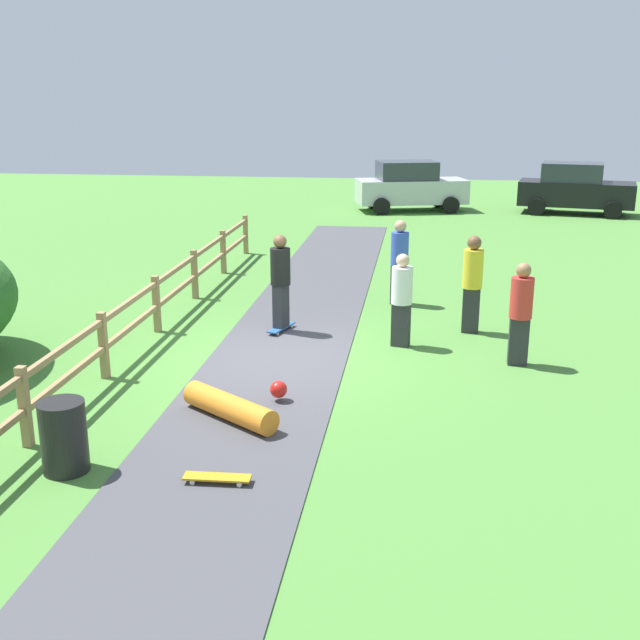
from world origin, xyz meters
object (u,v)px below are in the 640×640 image
skater_fallen (234,406)px  parked_car_black (575,189)px  bystander_blue (399,258)px  parked_car_silver (410,186)px  trash_bin (64,437)px  bystander_red (521,309)px  bystander_yellow (472,279)px  skater_riding (281,278)px  skateboard_loose (217,477)px  bystander_white (402,296)px

skater_fallen → parked_car_black: (8.26, 20.79, 0.76)m
bystander_blue → parked_car_silver: 14.17m
trash_bin → bystander_red: (5.89, 4.69, 0.53)m
bystander_yellow → parked_car_black: parked_car_black is taller
trash_bin → parked_car_silver: (3.68, 22.57, 0.51)m
skater_riding → skater_fallen: (0.08, -4.22, -0.87)m
skateboard_loose → trash_bin: bearing=177.0°
skateboard_loose → bystander_red: bystander_red is taller
skateboard_loose → bystander_red: size_ratio=0.46×
parked_car_silver → parked_car_black: 6.23m
skater_riding → parked_car_silver: (2.11, 16.55, -0.11)m
bystander_red → parked_car_silver: 18.01m
skater_fallen → skateboard_loose: bearing=-82.3°
skater_fallen → bystander_white: 4.34m
skater_fallen → skateboard_loose: 1.92m
skater_riding → bystander_white: bearing=-13.7°
trash_bin → bystander_blue: bystander_blue is taller
trash_bin → skater_riding: bearing=75.3°
parked_car_silver → bystander_blue: bearing=-89.8°
skater_riding → bystander_white: 2.38m
bystander_white → parked_car_silver: 17.12m
skater_riding → skateboard_loose: bearing=-86.8°
bystander_yellow → parked_car_silver: 16.15m
skater_riding → bystander_white: size_ratio=1.10×
bystander_blue → bystander_yellow: (1.44, -1.92, 0.02)m
skater_riding → trash_bin: bearing=-104.7°
bystander_white → bystander_blue: bearing=92.7°
bystander_red → parked_car_silver: size_ratio=0.39×
skateboard_loose → skater_fallen: bearing=97.7°
parked_car_silver → bystander_yellow: bearing=-84.7°
skateboard_loose → bystander_red: 6.29m
bystander_red → bystander_yellow: bearing=111.3°
bystander_yellow → parked_car_black: bearing=73.6°
bystander_white → bystander_yellow: 1.66m
bystander_white → parked_car_silver: size_ratio=0.38×
bystander_white → trash_bin: bearing=-125.5°
skater_fallen → parked_car_silver: (2.03, 20.77, 0.76)m
trash_bin → parked_car_silver: bearing=80.7°
skater_riding → parked_car_black: parked_car_black is taller
skater_fallen → bystander_yellow: bearing=53.0°
skater_fallen → trash_bin: bearing=-132.6°
bystander_yellow → parked_car_black: (4.73, 16.11, -0.09)m
skater_fallen → parked_car_black: size_ratio=0.35×
bystander_red → trash_bin: bearing=-141.4°
skateboard_loose → bystander_blue: bearing=77.8°
skater_riding → bystander_blue: (2.17, 2.39, -0.05)m
bystander_red → parked_car_black: size_ratio=0.40×
parked_car_black → bystander_red: bearing=-102.7°
trash_bin → skateboard_loose: (1.91, -0.10, -0.36)m
skater_fallen → parked_car_silver: size_ratio=0.35×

